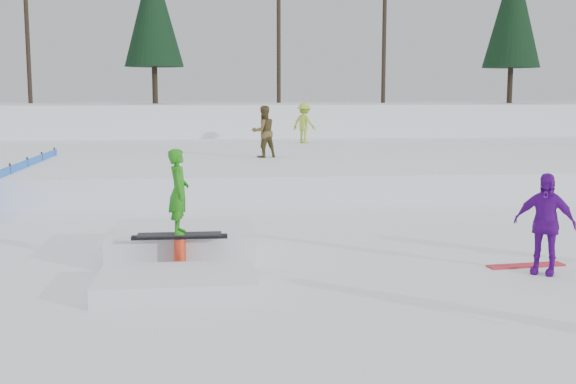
{
  "coord_description": "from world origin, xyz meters",
  "views": [
    {
      "loc": [
        -0.99,
        -11.92,
        3.05
      ],
      "look_at": [
        0.5,
        2.0,
        1.1
      ],
      "focal_mm": 45.0,
      "sensor_mm": 36.0,
      "label": 1
    }
  ],
  "objects": [
    {
      "name": "walker_ygreen",
      "position": [
        3.09,
        19.58,
        1.68
      ],
      "size": [
        1.28,
        1.24,
        1.75
      ],
      "primitive_type": "imported",
      "rotation": [
        0.0,
        0.0,
        2.42
      ],
      "color": "#A6C432",
      "rests_on": "snow_midrise"
    },
    {
      "name": "jib_rail_feature",
      "position": [
        -1.54,
        0.68,
        0.3
      ],
      "size": [
        2.6,
        4.4,
        2.11
      ],
      "color": "white",
      "rests_on": "ground"
    },
    {
      "name": "snow_midrise",
      "position": [
        0.0,
        16.0,
        0.4
      ],
      "size": [
        50.0,
        18.0,
        0.8
      ],
      "primitive_type": "cube",
      "color": "white",
      "rests_on": "ground"
    },
    {
      "name": "loose_board_red",
      "position": [
        4.5,
        -0.04,
        0.01
      ],
      "size": [
        1.42,
        0.43,
        0.03
      ],
      "primitive_type": "cube",
      "rotation": [
        0.0,
        0.0,
        0.11
      ],
      "color": "red",
      "rests_on": "ground"
    },
    {
      "name": "treeline",
      "position": [
        6.18,
        28.28,
        7.45
      ],
      "size": [
        40.24,
        4.22,
        10.5
      ],
      "color": "black",
      "rests_on": "snow_berm"
    },
    {
      "name": "snow_berm",
      "position": [
        0.0,
        30.0,
        1.2
      ],
      "size": [
        60.0,
        14.0,
        2.4
      ],
      "primitive_type": "cube",
      "color": "white",
      "rests_on": "ground"
    },
    {
      "name": "ground",
      "position": [
        0.0,
        0.0,
        0.0
      ],
      "size": [
        120.0,
        120.0,
        0.0
      ],
      "primitive_type": "plane",
      "color": "white"
    },
    {
      "name": "spectator_purple",
      "position": [
        4.56,
        -0.55,
        0.86
      ],
      "size": [
        1.06,
        0.93,
        1.72
      ],
      "primitive_type": "imported",
      "rotation": [
        0.0,
        0.0,
        -0.63
      ],
      "color": "#5E0B97",
      "rests_on": "ground"
    },
    {
      "name": "walker_olive",
      "position": [
        0.81,
        12.83,
        1.69
      ],
      "size": [
        1.04,
        0.93,
        1.78
      ],
      "primitive_type": "imported",
      "rotation": [
        0.0,
        0.0,
        3.5
      ],
      "color": "brown",
      "rests_on": "snow_midrise"
    }
  ]
}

